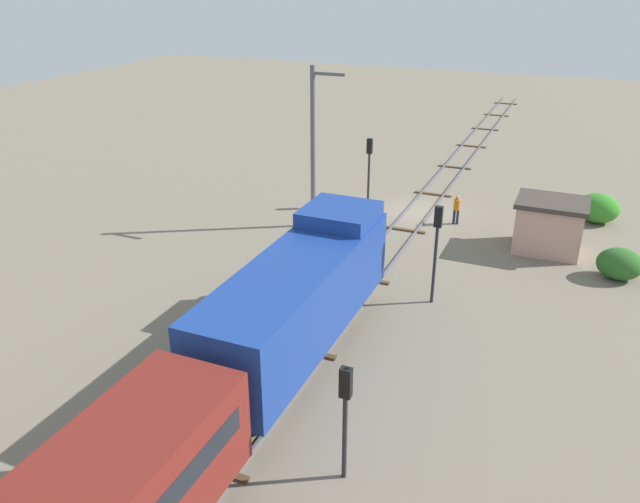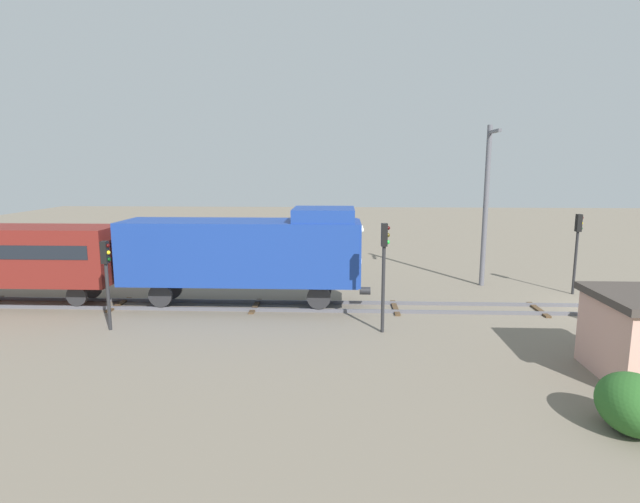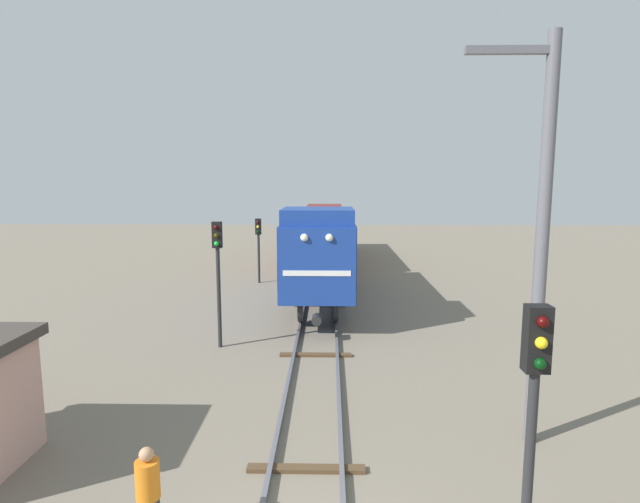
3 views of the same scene
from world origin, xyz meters
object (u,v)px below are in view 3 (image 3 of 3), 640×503
(traffic_signal_far, at_px, (258,238))
(worker_near_track, at_px, (148,489))
(passenger_car_leading, at_px, (324,226))
(traffic_signal_mid, at_px, (218,261))
(catenary_mast, at_px, (540,235))
(traffic_signal_near, at_px, (533,399))
(locomotive, at_px, (320,247))

(traffic_signal_far, bearing_deg, worker_near_track, -86.71)
(passenger_car_leading, height_order, traffic_signal_mid, traffic_signal_mid)
(traffic_signal_far, distance_m, catenary_mast, 19.53)
(passenger_car_leading, distance_m, traffic_signal_mid, 19.82)
(passenger_car_leading, xyz_separation_m, traffic_signal_mid, (-3.40, -19.52, 0.55))
(traffic_signal_near, height_order, catenary_mast, catenary_mast)
(traffic_signal_near, relative_size, traffic_signal_mid, 0.95)
(locomotive, bearing_deg, catenary_mast, -68.32)
(traffic_signal_near, relative_size, traffic_signal_far, 1.14)
(worker_near_track, height_order, catenary_mast, catenary_mast)
(locomotive, relative_size, worker_near_track, 6.82)
(locomotive, distance_m, traffic_signal_far, 6.16)
(traffic_signal_mid, distance_m, traffic_signal_far, 11.20)
(locomotive, distance_m, worker_near_track, 16.14)
(traffic_signal_mid, distance_m, worker_near_track, 9.95)
(catenary_mast, bearing_deg, traffic_signal_far, 116.11)
(worker_near_track, bearing_deg, traffic_signal_near, 74.69)
(passenger_car_leading, xyz_separation_m, traffic_signal_far, (-3.60, -8.34, 0.06))
(locomotive, relative_size, traffic_signal_far, 3.14)
(traffic_signal_near, bearing_deg, passenger_car_leading, 96.08)
(traffic_signal_near, xyz_separation_m, traffic_signal_far, (-6.80, 21.71, -0.35))
(locomotive, distance_m, passenger_car_leading, 13.34)
(traffic_signal_mid, bearing_deg, passenger_car_leading, 80.12)
(traffic_signal_mid, bearing_deg, traffic_signal_far, 91.02)
(traffic_signal_near, xyz_separation_m, traffic_signal_mid, (-6.60, 10.53, 0.14))
(locomotive, xyz_separation_m, traffic_signal_far, (-3.60, 5.00, -0.19))
(locomotive, relative_size, traffic_signal_mid, 2.61)
(traffic_signal_far, bearing_deg, locomotive, -54.24)
(traffic_signal_mid, height_order, traffic_signal_far, traffic_signal_mid)
(traffic_signal_near, distance_m, traffic_signal_mid, 12.43)
(worker_near_track, bearing_deg, catenary_mast, 108.34)
(worker_near_track, relative_size, catenary_mast, 0.19)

